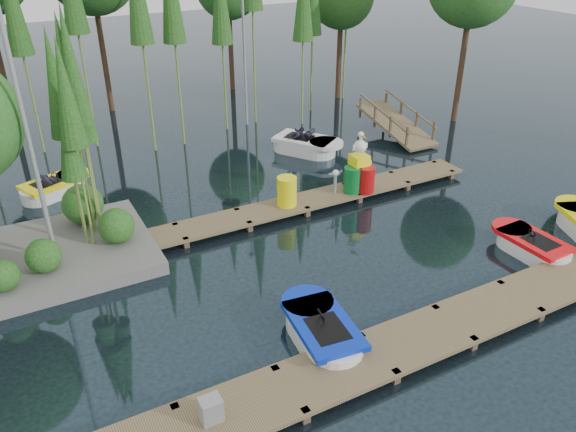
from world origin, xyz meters
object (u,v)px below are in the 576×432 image
boat_red (531,246)px  yellow_barrel (287,191)px  utility_cabinet (211,409)px  boat_yellow_far (54,187)px  drum_cluster (360,173)px  boat_blue (322,332)px

boat_red → yellow_barrel: size_ratio=2.63×
utility_cabinet → yellow_barrel: 8.80m
boat_yellow_far → drum_cluster: 10.47m
boat_yellow_far → boat_blue: bearing=-72.6°
utility_cabinet → boat_red: bearing=8.5°
drum_cluster → yellow_barrel: bearing=176.7°
yellow_barrel → drum_cluster: size_ratio=0.47×
boat_blue → boat_yellow_far: (-4.18, 10.81, 0.00)m
boat_blue → utility_cabinet: bearing=-152.8°
boat_red → drum_cluster: (-2.25, 5.30, 0.66)m
utility_cabinet → drum_cluster: size_ratio=0.24×
boat_red → drum_cluster: bearing=111.1°
boat_yellow_far → utility_cabinet: 12.02m
utility_cabinet → yellow_barrel: size_ratio=0.52×
drum_cluster → boat_red: bearing=-67.0°
boat_blue → boat_red: 7.19m
boat_red → boat_blue: bearing=-178.8°
boat_yellow_far → utility_cabinet: size_ratio=5.61×
boat_blue → yellow_barrel: bearing=75.8°
boat_blue → utility_cabinet: boat_blue is taller
boat_yellow_far → boat_red: bearing=-46.3°
boat_yellow_far → yellow_barrel: yellow_barrel is taller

